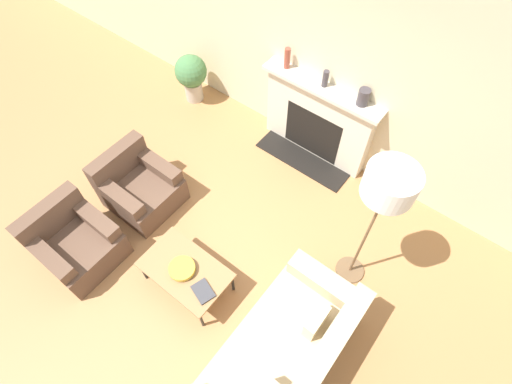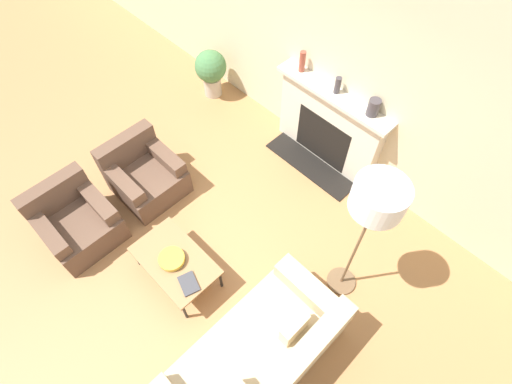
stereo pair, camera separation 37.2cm
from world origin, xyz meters
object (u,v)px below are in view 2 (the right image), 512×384
at_px(bowl, 172,259).
at_px(armchair_far, 145,175).
at_px(mantel_vase_center_left, 338,85).
at_px(armchair_near, 76,221).
at_px(mantel_vase_left, 302,61).
at_px(book, 189,284).
at_px(floor_lamp, 376,205).
at_px(potted_plant, 211,70).
at_px(mantel_vase_center_right, 373,107).
at_px(fireplace, 328,128).
at_px(couch, 257,360).
at_px(coffee_table, 175,261).

bearing_deg(bowl, armchair_far, 158.28).
distance_m(armchair_far, mantel_vase_center_left, 2.75).
xyz_separation_m(armchair_near, mantel_vase_left, (0.74, 3.21, 1.05)).
distance_m(bowl, book, 0.35).
bearing_deg(armchair_near, floor_lamp, -56.15).
distance_m(mantel_vase_left, potted_plant, 1.81).
relative_size(floor_lamp, mantel_vase_center_right, 9.12).
distance_m(mantel_vase_left, mantel_vase_center_left, 0.58).
bearing_deg(armchair_near, mantel_vase_left, -13.07).
xyz_separation_m(fireplace, couch, (1.40, -2.74, -0.28)).
bearing_deg(mantel_vase_center_left, coffee_table, -89.94).
bearing_deg(armchair_near, bowl, -69.06).
bearing_deg(mantel_vase_center_right, fireplace, -178.51).
relative_size(couch, coffee_table, 1.91).
distance_m(mantel_vase_center_left, mantel_vase_center_right, 0.53).
relative_size(couch, mantel_vase_center_right, 8.90).
bearing_deg(floor_lamp, mantel_vase_center_left, 136.32).
height_order(mantel_vase_left, mantel_vase_center_right, mantel_vase_left).
height_order(mantel_vase_center_left, mantel_vase_center_right, mantel_vase_center_left).
xyz_separation_m(armchair_far, mantel_vase_left, (0.74, 2.18, 1.05)).
bearing_deg(mantel_vase_left, mantel_vase_center_left, 0.00).
bearing_deg(potted_plant, floor_lamp, -17.00).
xyz_separation_m(coffee_table, book, (0.34, -0.07, 0.04)).
distance_m(bowl, mantel_vase_center_right, 2.88).
relative_size(armchair_far, mantel_vase_left, 3.00).
height_order(couch, mantel_vase_left, mantel_vase_left).
bearing_deg(armchair_near, mantel_vase_center_right, -30.00).
bearing_deg(coffee_table, floor_lamp, 42.78).
bearing_deg(bowl, fireplace, 89.95).
relative_size(book, mantel_vase_left, 1.01).
relative_size(floor_lamp, mantel_vase_center_left, 8.82).
xyz_separation_m(armchair_near, mantel_vase_center_left, (1.32, 3.21, 1.02)).
relative_size(armchair_near, book, 2.97).
bearing_deg(armchair_near, potted_plant, 15.73).
height_order(armchair_near, potted_plant, potted_plant).
distance_m(floor_lamp, mantel_vase_center_left, 2.01).
bearing_deg(bowl, mantel_vase_center_right, 78.73).
distance_m(armchair_far, floor_lamp, 3.20).
height_order(fireplace, coffee_table, fireplace).
distance_m(armchair_near, mantel_vase_center_right, 3.84).
bearing_deg(armchair_far, mantel_vase_center_left, -31.20).
bearing_deg(fireplace, armchair_near, -112.39).
bearing_deg(potted_plant, mantel_vase_center_right, 5.76).
bearing_deg(fireplace, armchair_far, -121.25).
distance_m(fireplace, book, 2.76).
bearing_deg(couch, fireplace, -152.93).
bearing_deg(coffee_table, mantel_vase_center_left, 90.06).
distance_m(couch, mantel_vase_center_left, 3.24).
bearing_deg(potted_plant, mantel_vase_center_left, 7.17).
distance_m(coffee_table, mantel_vase_center_right, 2.88).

